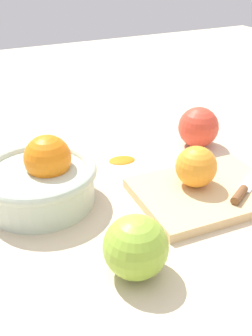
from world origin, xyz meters
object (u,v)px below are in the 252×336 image
at_px(orange_on_board, 197,167).
at_px(knife, 246,187).
at_px(bowl, 40,179).
at_px(cutting_board, 206,192).
at_px(apple_front_left, 136,247).
at_px(apple_back_right, 198,127).

xyz_separation_m(orange_on_board, knife, (0.07, -0.05, -0.03)).
distance_m(bowl, cutting_board, 0.27).
bearing_deg(apple_front_left, knife, 17.29).
relative_size(cutting_board, apple_front_left, 2.74).
distance_m(bowl, knife, 0.34).
distance_m(cutting_board, apple_front_left, 0.22).
distance_m(bowl, apple_back_right, 0.35).
distance_m(knife, apple_back_right, 0.21).
distance_m(apple_front_left, apple_back_right, 0.40).
bearing_deg(bowl, knife, -24.35).
xyz_separation_m(cutting_board, orange_on_board, (-0.01, 0.02, 0.04)).
height_order(bowl, apple_back_right, bowl).
bearing_deg(bowl, cutting_board, -23.37).
height_order(bowl, apple_front_left, bowl).
distance_m(bowl, apple_front_left, 0.22).
bearing_deg(knife, orange_on_board, 144.92).
xyz_separation_m(orange_on_board, apple_front_left, (-0.18, -0.12, -0.01)).
bearing_deg(bowl, apple_front_left, -73.91).
bearing_deg(bowl, orange_on_board, -20.88).
xyz_separation_m(cutting_board, knife, (0.06, -0.03, 0.01)).
bearing_deg(cutting_board, apple_back_right, 59.37).
xyz_separation_m(knife, apple_back_right, (0.04, 0.20, 0.02)).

